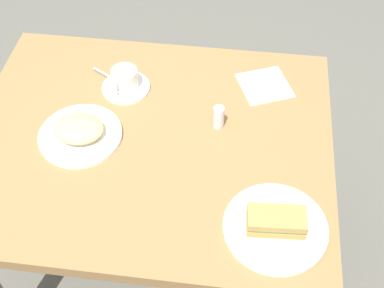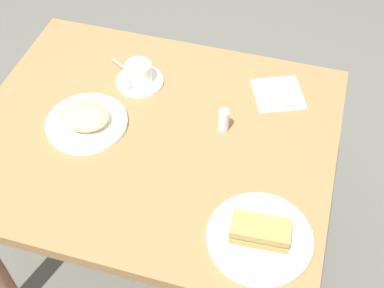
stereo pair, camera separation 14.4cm
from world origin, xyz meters
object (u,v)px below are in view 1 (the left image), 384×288
sandwich_plate (275,228)px  coffee_saucer (126,88)px  coffee_cup (125,79)px  sandwich_front (276,221)px  dining_table (151,162)px  spoon (108,76)px  salt_shaker (219,117)px  napkin (265,85)px  side_plate (80,135)px

sandwich_plate → coffee_saucer: bearing=136.4°
coffee_cup → sandwich_front: bearing=-43.6°
dining_table → sandwich_front: sandwich_front is taller
coffee_saucer → sandwich_front: bearing=-43.8°
spoon → salt_shaker: 0.41m
napkin → salt_shaker: salt_shaker is taller
coffee_cup → coffee_saucer: bearing=69.7°
sandwich_front → spoon: sandwich_front is taller
coffee_saucer → salt_shaker: (0.31, -0.12, 0.03)m
sandwich_plate → coffee_cup: bearing=136.5°
sandwich_plate → coffee_cup: size_ratio=2.45×
coffee_saucer → napkin: (0.44, 0.07, -0.00)m
dining_table → napkin: size_ratio=7.13×
coffee_saucer → side_plate: side_plate is taller
sandwich_front → spoon: bearing=137.6°
dining_table → sandwich_plate: (0.37, -0.26, 0.12)m
sandwich_plate → napkin: 0.53m
coffee_cup → spoon: (-0.07, 0.04, -0.03)m
coffee_cup → salt_shaker: 0.33m
sandwich_plate → napkin: size_ratio=1.77×
sandwich_plate → salt_shaker: (-0.18, 0.34, 0.03)m
side_plate → coffee_cup: bearing=67.7°
dining_table → side_plate: bearing=-174.1°
sandwich_front → coffee_cup: 0.67m
coffee_cup → side_plate: size_ratio=0.45×
sandwich_front → coffee_cup: bearing=136.4°
sandwich_front → coffee_cup: size_ratio=1.38×
coffee_saucer → napkin: coffee_saucer is taller
sandwich_front → salt_shaker: 0.38m
coffee_cup → salt_shaker: size_ratio=1.44×
dining_table → sandwich_front: bearing=-35.3°
dining_table → salt_shaker: 0.26m
sandwich_front → napkin: size_ratio=1.00×
dining_table → napkin: napkin is taller
coffee_saucer → napkin: 0.44m
coffee_saucer → napkin: size_ratio=1.02×
sandwich_front → coffee_cup: (-0.48, 0.46, 0.01)m
sandwich_front → spoon: size_ratio=1.65×
side_plate → sandwich_plate: bearing=-22.9°
sandwich_plate → coffee_saucer: size_ratio=1.74×
side_plate → dining_table: bearing=5.9°
dining_table → side_plate: (-0.20, -0.02, 0.12)m
dining_table → napkin: bearing=38.9°
napkin → salt_shaker: (-0.13, -0.19, 0.04)m
sandwich_plate → coffee_saucer: sandwich_plate is taller
sandwich_plate → coffee_saucer: (-0.48, 0.46, -0.00)m
napkin → coffee_cup: bearing=-171.0°
side_plate → napkin: (0.53, 0.29, -0.01)m
sandwich_front → spoon: (-0.55, 0.50, -0.03)m
coffee_saucer → salt_shaker: size_ratio=2.02×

